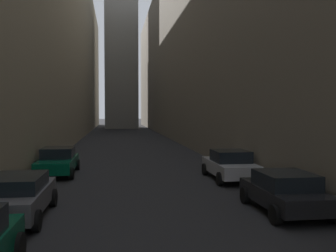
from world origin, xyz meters
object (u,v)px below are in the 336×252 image
parked_car_left_third (18,196)px  parked_car_right_third (285,191)px  parked_car_left_far (58,161)px  parked_car_right_far (230,165)px

parked_car_left_third → parked_car_right_third: 8.81m
parked_car_left_third → parked_car_left_far: parked_car_left_far is taller
parked_car_right_third → parked_car_left_third: bearing=87.0°
parked_car_right_far → parked_car_left_third: bearing=122.5°
parked_car_left_third → parked_car_right_third: parked_car_left_third is taller
parked_car_left_far → parked_car_right_third: (8.80, -8.88, -0.02)m
parked_car_left_far → parked_car_right_third: size_ratio=1.15×
parked_car_left_third → parked_car_right_third: size_ratio=1.08×
parked_car_right_far → parked_car_left_far: bearing=72.4°
parked_car_right_far → parked_car_right_third: bearing=-180.0°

